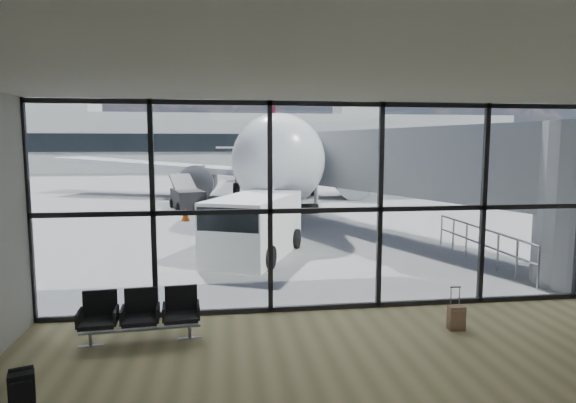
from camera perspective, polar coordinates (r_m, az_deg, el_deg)
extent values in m
plane|color=slate|center=(50.18, -5.17, 2.49)|extent=(220.00, 220.00, 0.00)
cube|color=silver|center=(6.45, 12.44, 14.76)|extent=(12.00, 8.00, 0.02)
cube|color=white|center=(10.32, 4.51, -0.76)|extent=(12.00, 0.04, 4.50)
cube|color=black|center=(10.82, 4.40, -12.34)|extent=(12.00, 0.12, 0.10)
cube|color=black|center=(10.32, 4.50, -1.04)|extent=(12.00, 0.12, 0.10)
cube|color=black|center=(10.27, 4.62, 11.45)|extent=(12.00, 0.12, 0.10)
cube|color=black|center=(10.79, -28.42, -1.21)|extent=(0.10, 0.12, 4.50)
cube|color=black|center=(10.19, -15.70, -1.08)|extent=(0.10, 0.12, 4.50)
cube|color=black|center=(10.13, -2.14, -0.88)|extent=(0.10, 0.12, 4.50)
cube|color=black|center=(10.63, 10.84, -0.64)|extent=(0.10, 0.12, 4.50)
cube|color=black|center=(11.62, 22.14, -0.40)|extent=(0.10, 0.12, 4.50)
cube|color=#9DA0A3|center=(19.22, 12.83, 4.74)|extent=(7.45, 14.81, 2.40)
cube|color=#9DA0A3|center=(25.34, 1.58, 5.31)|extent=(2.60, 2.20, 2.60)
cylinder|color=gray|center=(25.35, -0.22, 0.56)|extent=(0.20, 0.20, 1.80)
cylinder|color=gray|center=(25.61, 3.33, 0.61)|extent=(0.20, 0.20, 1.80)
cylinder|color=black|center=(25.55, 1.56, -0.87)|extent=(1.80, 0.56, 0.56)
cylinder|color=gray|center=(13.64, 27.51, -6.94)|extent=(0.06, 0.06, 1.10)
cylinder|color=gray|center=(14.36, 25.44, -6.18)|extent=(0.06, 0.06, 1.10)
cylinder|color=gray|center=(15.10, 23.58, -5.48)|extent=(0.06, 0.06, 1.10)
cylinder|color=gray|center=(15.86, 21.90, -4.85)|extent=(0.06, 0.06, 1.10)
cylinder|color=gray|center=(16.64, 20.37, -4.27)|extent=(0.06, 0.06, 1.10)
cylinder|color=gray|center=(17.42, 18.98, -3.74)|extent=(0.06, 0.06, 1.10)
cylinder|color=gray|center=(18.22, 17.72, -3.25)|extent=(0.06, 0.06, 1.10)
cylinder|color=gray|center=(15.77, 21.98, -2.96)|extent=(0.06, 5.40, 0.06)
cylinder|color=gray|center=(15.85, 21.90, -4.67)|extent=(0.06, 5.40, 0.06)
cube|color=#A9A9A5|center=(72.04, -5.98, 6.91)|extent=(80.00, 12.00, 8.00)
cube|color=black|center=(65.94, -5.82, 6.94)|extent=(80.00, 0.20, 2.40)
cube|color=#A9A9A5|center=(75.77, -25.62, 10.45)|extent=(10.00, 8.00, 3.00)
cube|color=#A9A9A5|center=(74.97, 8.11, 10.69)|extent=(6.00, 6.00, 2.00)
cylinder|color=#382619|center=(87.63, -28.35, 4.60)|extent=(0.50, 0.50, 3.42)
sphere|color=#1B3313|center=(87.64, -28.51, 7.33)|extent=(6.27, 6.27, 6.27)
cylinder|color=#382619|center=(85.71, -24.58, 4.52)|extent=(0.50, 0.50, 2.70)
sphere|color=#1B3313|center=(85.69, -24.68, 6.73)|extent=(4.95, 4.95, 4.95)
cylinder|color=#382619|center=(84.16, -20.66, 4.79)|extent=(0.50, 0.50, 3.06)
sphere|color=#1B3313|center=(84.15, -20.76, 7.33)|extent=(5.61, 5.61, 5.61)
cylinder|color=#382619|center=(83.02, -16.61, 5.04)|extent=(0.50, 0.50, 3.42)
sphere|color=#1B3313|center=(83.03, -16.71, 7.93)|extent=(6.27, 6.27, 6.27)
cube|color=gray|center=(9.45, -17.04, -14.30)|extent=(2.13, 0.23, 0.04)
cube|color=black|center=(9.48, -21.57, -13.22)|extent=(0.64, 0.60, 0.08)
cube|color=black|center=(9.66, -21.36, -11.28)|extent=(0.60, 0.11, 0.53)
cube|color=black|center=(9.39, -17.08, -13.25)|extent=(0.64, 0.60, 0.08)
cube|color=black|center=(9.56, -16.98, -11.29)|extent=(0.60, 0.11, 0.53)
cube|color=black|center=(9.35, -12.52, -13.21)|extent=(0.64, 0.60, 0.08)
cube|color=black|center=(9.52, -12.54, -11.23)|extent=(0.60, 0.11, 0.53)
cylinder|color=gray|center=(9.61, -22.37, -14.92)|extent=(0.06, 0.06, 0.24)
cylinder|color=gray|center=(9.45, -11.56, -14.93)|extent=(0.06, 0.06, 0.24)
cube|color=black|center=(8.03, -29.02, -18.82)|extent=(0.38, 0.31, 0.46)
cube|color=black|center=(7.92, -29.05, -19.20)|extent=(0.28, 0.15, 0.31)
cylinder|color=black|center=(8.04, -29.09, -17.04)|extent=(0.32, 0.18, 0.08)
cube|color=brown|center=(10.15, 19.32, -12.86)|extent=(0.32, 0.20, 0.47)
cube|color=brown|center=(10.06, 19.57, -13.05)|extent=(0.26, 0.05, 0.34)
cylinder|color=gray|center=(10.07, 18.74, -10.63)|extent=(0.02, 0.02, 0.39)
cylinder|color=gray|center=(10.14, 19.65, -10.54)|extent=(0.02, 0.02, 0.39)
cube|color=black|center=(10.05, 19.24, -9.55)|extent=(0.21, 0.03, 0.02)
cylinder|color=black|center=(10.27, 18.61, -13.94)|extent=(0.03, 0.05, 0.05)
cylinder|color=black|center=(10.33, 19.51, -13.84)|extent=(0.03, 0.05, 0.05)
cylinder|color=silver|center=(34.21, -1.52, 5.66)|extent=(6.67, 30.30, 3.71)
sphere|color=silver|center=(19.17, -1.15, 4.92)|extent=(3.71, 3.71, 3.71)
cone|color=silver|center=(51.75, -1.68, 6.31)|extent=(4.29, 6.35, 3.71)
cube|color=black|center=(19.77, -1.18, 6.43)|extent=(2.31, 1.42, 0.50)
cube|color=silver|center=(36.18, -15.18, 4.13)|extent=(15.14, 9.16, 1.19)
cylinder|color=black|center=(33.65, -10.41, 2.38)|extent=(2.43, 3.60, 2.11)
cube|color=silver|center=(51.33, -5.28, 6.39)|extent=(5.80, 3.39, 0.18)
cube|color=silver|center=(36.31, 12.08, 4.22)|extent=(15.42, 6.54, 1.19)
cylinder|color=black|center=(33.74, 7.40, 2.44)|extent=(2.43, 3.60, 2.11)
cube|color=silver|center=(51.36, 1.93, 6.42)|extent=(5.68, 2.40, 0.18)
cube|color=#570C1C|center=(51.84, -1.69, 9.97)|extent=(0.68, 3.82, 6.02)
cylinder|color=gray|center=(21.36, -1.22, -1.11)|extent=(0.20, 0.20, 1.40)
cylinder|color=black|center=(21.41, -1.21, -2.04)|extent=(0.32, 0.72, 0.70)
cylinder|color=black|center=(34.93, -6.12, 1.44)|extent=(0.54, 1.00, 0.96)
cylinder|color=black|center=(34.98, 3.09, 1.48)|extent=(0.54, 1.00, 0.96)
cube|color=white|center=(15.66, -3.99, -2.93)|extent=(3.59, 4.92, 1.96)
cube|color=black|center=(14.04, -6.31, -1.83)|extent=(2.18, 1.82, 0.69)
cylinder|color=black|center=(14.82, -9.50, -6.06)|extent=(0.50, 0.73, 0.69)
cylinder|color=black|center=(14.11, -2.23, -6.62)|extent=(0.50, 0.73, 0.69)
cylinder|color=black|center=(17.47, -5.38, -4.07)|extent=(0.50, 0.73, 0.69)
cylinder|color=black|center=(16.87, 0.87, -4.42)|extent=(0.50, 0.73, 0.69)
cube|color=black|center=(27.90, -11.79, 0.29)|extent=(2.22, 3.39, 1.04)
cube|color=black|center=(29.05, -12.30, 2.07)|extent=(1.88, 2.83, 1.07)
cylinder|color=black|center=(26.79, -12.88, -0.66)|extent=(0.34, 0.56, 0.52)
cylinder|color=black|center=(27.08, -9.85, -0.52)|extent=(0.34, 0.56, 0.52)
cylinder|color=black|center=(28.82, -13.59, -0.18)|extent=(0.34, 0.56, 0.52)
cylinder|color=black|center=(29.09, -10.77, -0.05)|extent=(0.34, 0.56, 0.52)
cube|color=#D44F0B|center=(23.61, -12.04, -2.20)|extent=(0.42, 0.42, 0.03)
cone|color=#D44F0B|center=(23.57, -12.05, -1.52)|extent=(0.40, 0.40, 0.60)
cube|color=#FF530D|center=(24.24, 0.50, -1.84)|extent=(0.36, 0.36, 0.03)
cone|color=#FF530D|center=(24.20, 0.50, -1.26)|extent=(0.35, 0.35, 0.52)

